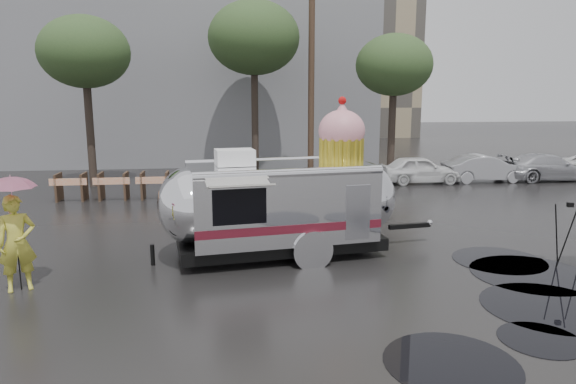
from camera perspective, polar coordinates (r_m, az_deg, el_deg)
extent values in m
plane|color=black|center=(10.17, 1.66, -11.36)|extent=(120.00, 120.00, 0.00)
cylinder|color=black|center=(10.76, 27.03, -11.30)|extent=(2.43, 2.43, 0.01)
cylinder|color=black|center=(8.18, 17.70, -17.70)|extent=(1.97, 1.97, 0.01)
cylinder|color=black|center=(9.38, 26.24, -14.50)|extent=(1.30, 1.30, 0.01)
cylinder|color=black|center=(13.13, 22.39, -7.01)|extent=(2.12, 2.12, 0.01)
cylinder|color=black|center=(12.44, 25.47, -8.22)|extent=(2.59, 2.59, 0.01)
cube|color=slate|center=(33.51, -11.82, 15.14)|extent=(22.00, 12.00, 13.00)
cylinder|color=#473323|center=(23.65, 2.61, 12.40)|extent=(0.28, 0.28, 9.00)
cylinder|color=#382D26|center=(23.01, -21.23, 7.81)|extent=(0.32, 0.32, 5.85)
ellipsoid|color=#2B4222|center=(23.05, -21.68, 14.27)|extent=(3.64, 3.64, 2.86)
cylinder|color=#382D26|center=(24.36, -3.71, 9.70)|extent=(0.32, 0.32, 6.75)
ellipsoid|color=#2B4222|center=(24.49, -3.80, 16.73)|extent=(4.20, 4.20, 3.30)
cylinder|color=#382D26|center=(23.55, 11.49, 7.83)|extent=(0.32, 0.32, 5.40)
ellipsoid|color=#2B4222|center=(23.55, 11.71, 13.66)|extent=(3.36, 3.36, 2.64)
cube|color=#473323|center=(20.51, -24.12, 0.49)|extent=(0.08, 0.80, 1.00)
cube|color=#473323|center=(20.26, -21.69, 0.56)|extent=(0.08, 0.80, 1.00)
cube|color=#E5590C|center=(19.98, -23.26, 1.04)|extent=(1.30, 0.04, 0.25)
cube|color=#473323|center=(20.12, -20.04, 0.60)|extent=(0.08, 0.80, 1.00)
cube|color=#473323|center=(19.94, -17.52, 0.66)|extent=(0.08, 0.80, 1.00)
cube|color=#E5590C|center=(19.62, -19.05, 1.16)|extent=(1.30, 0.04, 0.25)
cube|color=#473323|center=(19.83, -15.82, 0.71)|extent=(0.08, 0.80, 1.00)
cube|color=#473323|center=(19.72, -13.23, 0.77)|extent=(0.08, 0.80, 1.00)
cube|color=#E5590C|center=(19.36, -14.71, 1.27)|extent=(1.30, 0.04, 0.25)
imported|color=silver|center=(23.14, 14.44, 2.67)|extent=(4.00, 1.80, 1.40)
imported|color=#B2B2B7|center=(24.39, 21.02, 2.70)|extent=(4.00, 1.80, 1.40)
imported|color=#B2B2B7|center=(25.93, 26.89, 2.73)|extent=(4.20, 1.80, 1.44)
cube|color=silver|center=(12.24, -0.93, -0.91)|extent=(4.52, 2.80, 1.74)
ellipsoid|color=silver|center=(12.92, 8.25, -0.40)|extent=(1.75, 2.40, 1.74)
ellipsoid|color=silver|center=(11.91, -10.89, -1.44)|extent=(1.75, 2.40, 1.74)
cube|color=black|center=(12.48, -0.92, -5.47)|extent=(5.05, 2.59, 0.29)
cylinder|color=black|center=(11.70, 2.60, -6.61)|extent=(0.70, 0.31, 0.68)
cylinder|color=black|center=(13.53, 0.03, -4.18)|extent=(0.70, 0.31, 0.68)
cylinder|color=silver|center=(11.56, 2.81, -6.58)|extent=(0.93, 0.23, 0.93)
cube|color=black|center=(13.69, 13.36, -3.68)|extent=(1.16, 0.28, 0.12)
sphere|color=silver|center=(13.96, 15.47, -3.29)|extent=(0.17, 0.17, 0.15)
cylinder|color=black|center=(12.16, -14.82, -6.76)|extent=(0.11, 0.11, 0.48)
cube|color=#51111C|center=(11.30, 0.46, -4.17)|extent=(4.21, 0.63, 0.19)
cube|color=#51111C|center=(13.38, -2.09, -1.80)|extent=(4.21, 0.63, 0.19)
cube|color=black|center=(10.90, -5.39, -1.64)|extent=(1.15, 0.19, 0.77)
cube|color=#A5A299|center=(10.58, -5.23, 0.65)|extent=(1.41, 0.67, 0.14)
cube|color=silver|center=(11.71, 7.79, -2.27)|extent=(0.58, 0.11, 1.26)
cube|color=white|center=(11.85, -5.94, 3.86)|extent=(0.95, 0.74, 0.37)
cylinder|color=gold|center=(12.52, 5.95, 4.67)|extent=(1.14, 1.14, 0.58)
ellipsoid|color=pink|center=(12.48, 5.99, 6.79)|extent=(1.27, 1.27, 1.00)
cone|color=pink|center=(12.46, 6.03, 9.09)|extent=(0.55, 0.55, 0.39)
sphere|color=red|center=(12.45, 6.05, 10.07)|extent=(0.22, 0.22, 0.19)
imported|color=gold|center=(11.44, -27.91, -5.05)|extent=(0.82, 0.70, 1.92)
imported|color=pink|center=(11.23, -28.34, -0.26)|extent=(1.13, 1.13, 0.77)
cylinder|color=black|center=(11.47, -27.85, -5.70)|extent=(0.02, 0.02, 1.65)
cylinder|color=black|center=(13.32, 27.67, -4.09)|extent=(0.30, 0.15, 1.42)
cylinder|color=black|center=(12.95, 28.55, -4.56)|extent=(0.27, 0.21, 1.42)
cube|color=black|center=(13.04, 28.87, -1.25)|extent=(0.13, 0.11, 0.10)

